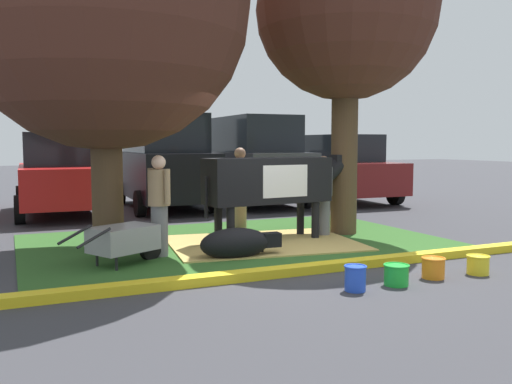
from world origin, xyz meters
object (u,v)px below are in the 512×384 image
(person_visitor_far, at_px, (323,194))
(wheelbarrow, at_px, (125,239))
(cow_holstein, at_px, (273,181))
(bucket_blue, at_px, (355,278))
(bucket_yellow, at_px, (478,264))
(sedan_red, at_px, (59,175))
(hatchback_white, at_px, (342,169))
(suv_dark_grey, at_px, (253,160))
(bucket_green, at_px, (396,274))
(person_visitor_near, at_px, (240,186))
(shade_tree_right, at_px, (346,11))
(suv_black, at_px, (164,162))
(person_handler, at_px, (159,203))
(bucket_orange, at_px, (433,267))
(shade_tree_left, at_px, (103,3))
(calf_lying, at_px, (237,243))

(person_visitor_far, height_order, wheelbarrow, person_visitor_far)
(cow_holstein, xyz_separation_m, wheelbarrow, (-2.81, -0.89, -0.71))
(bucket_blue, bearing_deg, bucket_yellow, 0.71)
(sedan_red, distance_m, hatchback_white, 8.13)
(cow_holstein, height_order, person_visitor_far, cow_holstein)
(wheelbarrow, bearing_deg, suv_dark_grey, 53.04)
(bucket_green, bearing_deg, person_visitor_far, 73.43)
(person_visitor_near, bearing_deg, cow_holstein, -88.71)
(bucket_blue, bearing_deg, shade_tree_right, 58.72)
(shade_tree_right, relative_size, bucket_green, 18.52)
(person_visitor_near, bearing_deg, hatchback_white, 37.84)
(hatchback_white, bearing_deg, suv_dark_grey, 172.31)
(person_visitor_far, bearing_deg, bucket_blue, -115.40)
(bucket_yellow, xyz_separation_m, suv_dark_grey, (0.70, 9.08, 1.13))
(bucket_blue, height_order, suv_black, suv_black)
(bucket_green, bearing_deg, bucket_blue, -179.38)
(person_handler, distance_m, suv_black, 6.54)
(person_handler, height_order, person_visitor_near, person_visitor_near)
(shade_tree_right, height_order, sedan_red, shade_tree_right)
(suv_black, bearing_deg, bucket_green, -86.75)
(person_handler, xyz_separation_m, bucket_orange, (2.94, -2.79, -0.70))
(shade_tree_left, xyz_separation_m, wheelbarrow, (0.08, -0.96, -3.54))
(person_visitor_near, distance_m, bucket_green, 4.91)
(shade_tree_right, bearing_deg, hatchback_white, 57.09)
(sedan_red, bearing_deg, shade_tree_left, -86.98)
(person_visitor_near, bearing_deg, shade_tree_right, -37.96)
(person_visitor_near, bearing_deg, wheelbarrow, -139.85)
(suv_black, xyz_separation_m, suv_dark_grey, (2.61, -0.08, 0.00))
(shade_tree_right, bearing_deg, bucket_blue, -121.28)
(cow_holstein, bearing_deg, shade_tree_right, 6.20)
(suv_dark_grey, distance_m, hatchback_white, 2.84)
(person_handler, bearing_deg, suv_dark_grey, 54.99)
(bucket_green, bearing_deg, bucket_yellow, 0.75)
(bucket_green, distance_m, bucket_yellow, 1.38)
(person_visitor_near, relative_size, suv_black, 0.36)
(shade_tree_right, relative_size, hatchback_white, 1.35)
(cow_holstein, height_order, person_handler, person_handler)
(cow_holstein, xyz_separation_m, bucket_blue, (-0.56, -3.40, -0.93))
(person_handler, xyz_separation_m, bucket_yellow, (3.65, -2.87, -0.71))
(bucket_yellow, bearing_deg, person_visitor_near, 106.96)
(bucket_green, height_order, bucket_orange, bucket_orange)
(suv_dark_grey, bearing_deg, person_visitor_near, -117.16)
(bucket_orange, bearing_deg, shade_tree_right, 75.78)
(sedan_red, bearing_deg, hatchback_white, -1.97)
(shade_tree_right, height_order, hatchback_white, shade_tree_right)
(suv_dark_grey, bearing_deg, wheelbarrow, -126.96)
(bucket_blue, bearing_deg, wheelbarrow, 131.88)
(suv_dark_grey, bearing_deg, calf_lying, -115.84)
(person_visitor_far, distance_m, sedan_red, 6.99)
(sedan_red, bearing_deg, bucket_yellow, -62.76)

